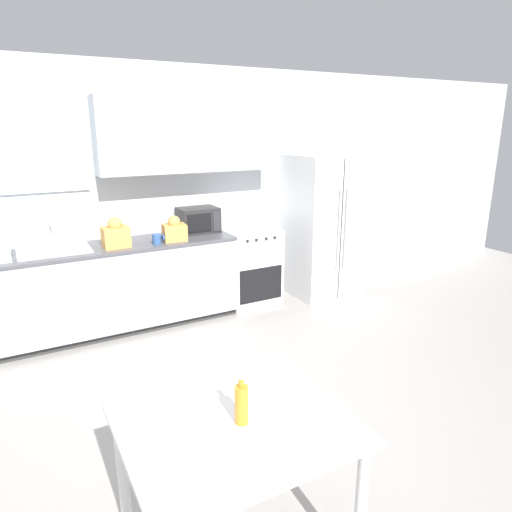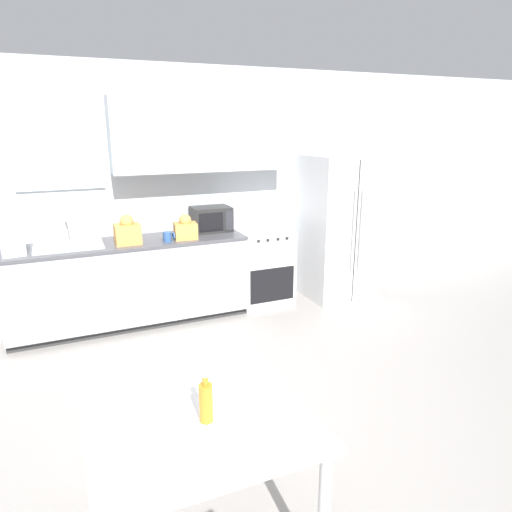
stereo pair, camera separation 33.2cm
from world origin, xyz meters
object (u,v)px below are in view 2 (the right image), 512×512
object	(u,v)px
oven_range	(262,267)
dining_table	(200,437)
refrigerator	(337,227)
coffee_mug	(168,237)
drink_bottle	(206,401)
microwave	(211,219)

from	to	relation	value
oven_range	dining_table	world-z (taller)	oven_range
refrigerator	dining_table	world-z (taller)	refrigerator
oven_range	coffee_mug	distance (m)	1.27
refrigerator	drink_bottle	xyz separation A→B (m)	(-2.58, -2.88, -0.01)
microwave	coffee_mug	xyz separation A→B (m)	(-0.56, -0.29, -0.09)
refrigerator	oven_range	bearing A→B (deg)	174.50
refrigerator	coffee_mug	size ratio (longest dim) A/B	14.28
microwave	drink_bottle	bearing A→B (deg)	-108.44
dining_table	drink_bottle	xyz separation A→B (m)	(0.02, -0.04, 0.21)
coffee_mug	drink_bottle	bearing A→B (deg)	-99.45
microwave	drink_bottle	size ratio (longest dim) A/B	1.71
microwave	oven_range	bearing A→B (deg)	-10.02
drink_bottle	dining_table	bearing A→B (deg)	122.62
oven_range	drink_bottle	bearing A→B (deg)	-118.39
coffee_mug	drink_bottle	world-z (taller)	coffee_mug
oven_range	coffee_mug	bearing A→B (deg)	-170.52
oven_range	refrigerator	bearing A→B (deg)	-5.50
refrigerator	coffee_mug	distance (m)	2.12
oven_range	drink_bottle	size ratio (longest dim) A/B	3.62
refrigerator	coffee_mug	bearing A→B (deg)	-177.36
coffee_mug	dining_table	world-z (taller)	coffee_mug
drink_bottle	microwave	bearing A→B (deg)	71.56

